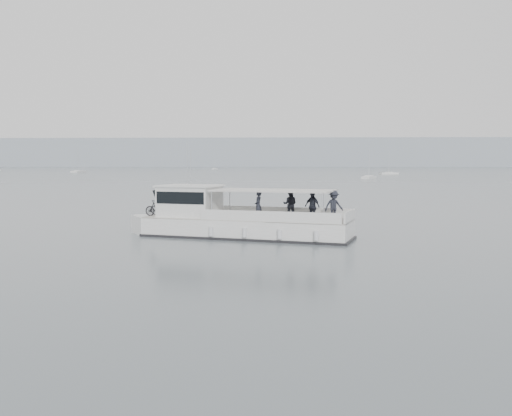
{
  "coord_description": "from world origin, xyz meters",
  "views": [
    {
      "loc": [
        3.03,
        -31.05,
        4.04
      ],
      "look_at": [
        1.69,
        -0.44,
        1.6
      ],
      "focal_mm": 40.0,
      "sensor_mm": 36.0,
      "label": 1
    }
  ],
  "objects": [
    {
      "name": "moored_fleet",
      "position": [
        -54.21,
        185.06,
        0.36
      ],
      "size": [
        467.9,
        277.69,
        10.35
      ],
      "color": "white",
      "rests_on": "ground"
    },
    {
      "name": "headland",
      "position": [
        0.0,
        560.0,
        14.0
      ],
      "size": [
        1400.0,
        90.0,
        28.0
      ],
      "primitive_type": "cube",
      "color": "#939EA8",
      "rests_on": "ground"
    },
    {
      "name": "tour_boat",
      "position": [
        0.12,
        -0.12,
        0.88
      ],
      "size": [
        12.76,
        6.16,
        5.38
      ],
      "rotation": [
        0.0,
        0.0,
        -0.28
      ],
      "color": "white",
      "rests_on": "ground"
    },
    {
      "name": "ground",
      "position": [
        0.0,
        0.0,
        0.0
      ],
      "size": [
        1400.0,
        1400.0,
        0.0
      ],
      "primitive_type": "plane",
      "color": "#566166",
      "rests_on": "ground"
    }
  ]
}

